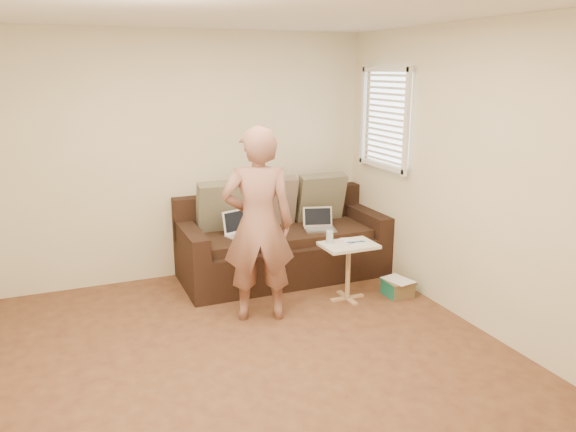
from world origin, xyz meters
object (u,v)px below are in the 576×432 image
object	(u,v)px
sofa	(283,239)
striped_box	(398,287)
person	(258,225)
side_table	(348,272)
laptop_silver	(320,230)
laptop_white	(246,236)
drinking_glass	(330,237)

from	to	relation	value
sofa	striped_box	bearing A→B (deg)	-48.47
person	side_table	world-z (taller)	person
laptop_silver	laptop_white	size ratio (longest dim) A/B	0.89
sofa	laptop_silver	world-z (taller)	sofa
person	laptop_white	bearing A→B (deg)	-84.19
laptop_silver	person	xyz separation A→B (m)	(-0.97, -0.74, 0.36)
laptop_silver	striped_box	xyz separation A→B (m)	(0.48, -0.81, -0.44)
sofa	drinking_glass	xyz separation A→B (m)	(0.18, -0.75, 0.21)
drinking_glass	laptop_white	bearing A→B (deg)	131.44
laptop_silver	striped_box	bearing A→B (deg)	-43.34
side_table	laptop_silver	bearing A→B (deg)	87.70
drinking_glass	striped_box	bearing A→B (deg)	-17.18
laptop_white	drinking_glass	distance (m)	0.94
laptop_silver	side_table	distance (m)	0.73
striped_box	sofa	bearing A→B (deg)	131.53
laptop_white	person	size ratio (longest dim) A/B	0.21
person	side_table	distance (m)	1.11
sofa	striped_box	world-z (taller)	sofa
laptop_silver	side_table	world-z (taller)	laptop_silver
laptop_silver	person	bearing A→B (deg)	-126.91
drinking_glass	striped_box	world-z (taller)	drinking_glass
sofa	drinking_glass	world-z (taller)	sofa
laptop_white	drinking_glass	bearing A→B (deg)	-66.94
sofa	side_table	distance (m)	0.92
person	side_table	xyz separation A→B (m)	(0.94, 0.05, -0.59)
person	striped_box	size ratio (longest dim) A/B	6.52
side_table	striped_box	xyz separation A→B (m)	(0.51, -0.12, -0.20)
person	striped_box	distance (m)	1.65
laptop_silver	drinking_glass	bearing A→B (deg)	-91.85
sofa	laptop_silver	distance (m)	0.41
side_table	striped_box	bearing A→B (deg)	-13.12
sofa	drinking_glass	bearing A→B (deg)	-76.65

